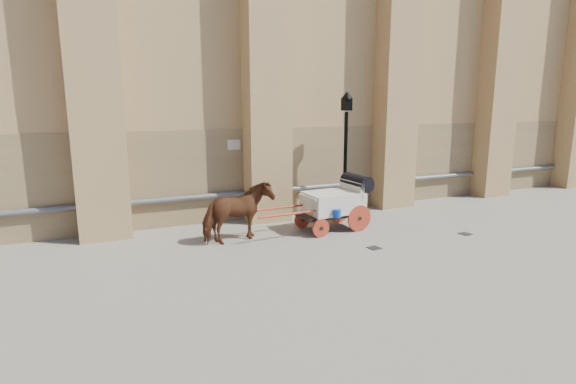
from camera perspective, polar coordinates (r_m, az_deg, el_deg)
name	(u,v)px	position (r m, az deg, el deg)	size (l,w,h in m)	color
ground	(351,247)	(12.31, 8.00, -6.93)	(90.00, 90.00, 0.00)	gray
horse	(238,213)	(12.51, -6.38, -2.63)	(0.90, 1.97, 1.66)	#592C19
carriage	(337,201)	(13.77, 6.21, -1.10)	(3.80, 1.40, 1.64)	black
street_lamp	(346,151)	(15.17, 7.32, 5.20)	(0.39, 0.39, 4.18)	black
drain_grate_near	(374,248)	(12.31, 10.89, -6.99)	(0.32, 0.32, 0.01)	black
drain_grate_far	(465,234)	(14.34, 21.58, -4.97)	(0.32, 0.32, 0.01)	black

